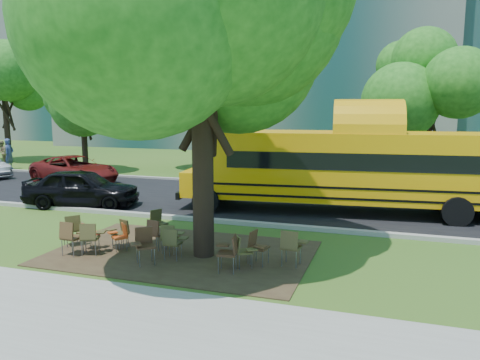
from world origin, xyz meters
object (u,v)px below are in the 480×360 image
(pedestrian_b, at_px, (2,152))
(school_bus, at_px, (363,167))
(chair_2, at_px, (90,235))
(chair_7, at_px, (242,249))
(chair_3, at_px, (121,234))
(chair_6, at_px, (230,249))
(chair_8, at_px, (73,227))
(chair_13, at_px, (292,244))
(chair_11, at_px, (170,236))
(chair_14, at_px, (157,231))
(chair_10, at_px, (157,221))
(chair_5, at_px, (144,242))
(black_car, at_px, (82,188))
(chair_12, at_px, (257,244))
(pedestrian_a, at_px, (9,154))
(chair_9, at_px, (121,230))
(chair_4, at_px, (173,241))
(chair_0, at_px, (71,235))
(bg_car_red, at_px, (74,170))
(chair_1, at_px, (90,233))
(main_tree, at_px, (201,16))

(pedestrian_b, bearing_deg, school_bus, 31.33)
(chair_2, relative_size, chair_7, 1.11)
(chair_7, bearing_deg, school_bus, 127.41)
(chair_3, distance_m, chair_7, 3.68)
(chair_6, bearing_deg, chair_8, 73.41)
(chair_3, distance_m, chair_13, 4.80)
(chair_11, relative_size, chair_14, 0.94)
(chair_10, relative_size, chair_14, 0.97)
(chair_5, bearing_deg, chair_13, 155.45)
(chair_6, bearing_deg, black_car, 47.60)
(chair_12, height_order, pedestrian_a, pedestrian_a)
(chair_10, bearing_deg, school_bus, 163.34)
(chair_6, bearing_deg, chair_9, 65.63)
(chair_7, relative_size, chair_10, 0.95)
(chair_5, distance_m, chair_7, 2.51)
(black_car, bearing_deg, chair_3, -147.14)
(school_bus, height_order, chair_6, school_bus)
(chair_8, bearing_deg, chair_4, -55.85)
(chair_10, bearing_deg, pedestrian_a, -93.74)
(chair_8, bearing_deg, chair_0, -106.14)
(chair_6, distance_m, bg_car_red, 15.89)
(chair_9, distance_m, chair_13, 4.98)
(school_bus, xyz_separation_m, bg_car_red, (-14.81, 2.65, -1.05))
(chair_3, height_order, chair_14, chair_14)
(chair_0, height_order, chair_1, chair_0)
(main_tree, distance_m, chair_10, 6.15)
(chair_14, distance_m, black_car, 7.08)
(chair_3, height_order, bg_car_red, bg_car_red)
(chair_12, bearing_deg, chair_2, -71.50)
(chair_0, xyz_separation_m, chair_5, (2.19, 0.01, -0.00))
(pedestrian_a, bearing_deg, chair_3, -135.37)
(school_bus, height_order, chair_1, school_bus)
(chair_1, distance_m, chair_3, 0.88)
(chair_10, height_order, chair_12, chair_12)
(chair_1, relative_size, chair_3, 1.00)
(chair_1, height_order, chair_14, chair_14)
(school_bus, distance_m, chair_14, 8.33)
(chair_4, bearing_deg, chair_6, -15.92)
(chair_2, relative_size, black_car, 0.20)
(chair_5, distance_m, chair_10, 2.48)
(black_car, bearing_deg, bg_car_red, 27.38)
(chair_13, distance_m, pedestrian_b, 28.14)
(chair_14, height_order, pedestrian_b, pedestrian_b)
(chair_11, height_order, bg_car_red, bg_car_red)
(black_car, xyz_separation_m, bg_car_red, (-4.07, 4.84, -0.05))
(pedestrian_b, bearing_deg, pedestrian_a, 11.52)
(main_tree, relative_size, chair_7, 11.88)
(chair_0, xyz_separation_m, chair_11, (2.43, 0.99, -0.08))
(chair_5, height_order, chair_12, chair_5)
(chair_4, bearing_deg, chair_5, -141.26)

